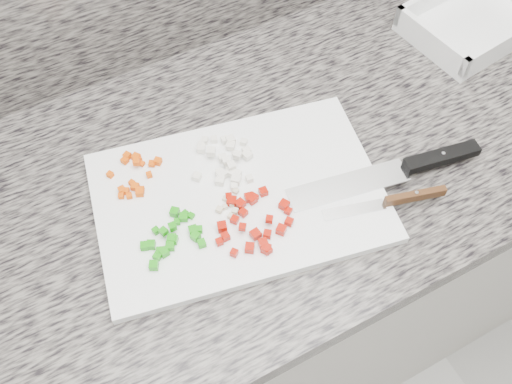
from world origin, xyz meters
TOP-DOWN VIEW (x-y plane):
  - cabinet at (0.00, 1.44)m, footprint 3.92×0.62m
  - countertop at (0.00, 1.44)m, footprint 3.96×0.64m
  - cutting_board at (-0.08, 1.38)m, footprint 0.50×0.38m
  - carrot_pile at (-0.21, 1.49)m, footprint 0.09×0.09m
  - onion_pile at (-0.07, 1.45)m, footprint 0.11×0.12m
  - green_pepper_pile at (-0.21, 1.36)m, footprint 0.10×0.09m
  - red_pepper_pile at (-0.09, 1.32)m, footprint 0.13×0.12m
  - garlic_pile at (-0.11, 1.37)m, footprint 0.05×0.05m
  - chef_knife at (0.18, 1.30)m, footprint 0.33×0.09m
  - paring_knife at (0.13, 1.25)m, footprint 0.19×0.07m
  - tray at (0.50, 1.52)m, footprint 0.28×0.21m

SIDE VIEW (x-z plane):
  - cabinet at x=0.00m, z-range 0.00..0.86m
  - countertop at x=0.00m, z-range 0.86..0.90m
  - cutting_board at x=-0.08m, z-range 0.90..0.91m
  - tray at x=0.50m, z-range 0.89..0.94m
  - garlic_pile at x=-0.11m, z-range 0.91..0.92m
  - carrot_pile at x=-0.21m, z-range 0.91..0.93m
  - chef_knife at x=0.18m, z-range 0.91..0.93m
  - paring_knife at x=0.13m, z-range 0.91..0.93m
  - green_pepper_pile at x=-0.21m, z-range 0.91..0.93m
  - red_pepper_pile at x=-0.09m, z-range 0.91..0.93m
  - onion_pile at x=-0.07m, z-range 0.91..0.93m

